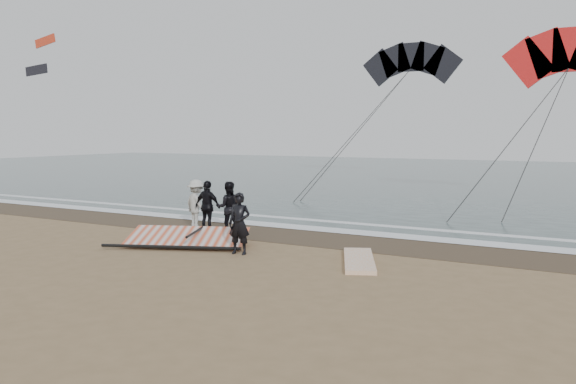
# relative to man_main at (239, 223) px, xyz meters

# --- Properties ---
(ground) EXTENTS (120.00, 120.00, 0.00)m
(ground) POSITION_rel_man_main_xyz_m (0.51, -1.30, -0.86)
(ground) COLOR #8C704C
(ground) RESTS_ON ground
(sea) EXTENTS (120.00, 54.00, 0.02)m
(sea) POSITION_rel_man_main_xyz_m (0.51, 31.70, -0.84)
(sea) COLOR #233838
(sea) RESTS_ON ground
(wet_sand) EXTENTS (120.00, 2.80, 0.01)m
(wet_sand) POSITION_rel_man_main_xyz_m (0.51, 3.20, -0.85)
(wet_sand) COLOR #4C3D2B
(wet_sand) RESTS_ON ground
(foam_near) EXTENTS (120.00, 0.90, 0.01)m
(foam_near) POSITION_rel_man_main_xyz_m (0.51, 4.60, -0.83)
(foam_near) COLOR white
(foam_near) RESTS_ON sea
(foam_far) EXTENTS (120.00, 0.45, 0.01)m
(foam_far) POSITION_rel_man_main_xyz_m (0.51, 6.30, -0.83)
(foam_far) COLOR white
(foam_far) RESTS_ON sea
(man_main) EXTENTS (0.68, 0.51, 1.71)m
(man_main) POSITION_rel_man_main_xyz_m (0.00, 0.00, 0.00)
(man_main) COLOR black
(man_main) RESTS_ON ground
(board_white) EXTENTS (1.73, 2.75, 0.11)m
(board_white) POSITION_rel_man_main_xyz_m (3.28, 0.61, -0.80)
(board_white) COLOR white
(board_white) RESTS_ON ground
(board_cream) EXTENTS (0.87, 2.52, 0.10)m
(board_cream) POSITION_rel_man_main_xyz_m (-1.94, 1.46, -0.81)
(board_cream) COLOR white
(board_cream) RESTS_ON ground
(trio_cluster) EXTENTS (2.57, 1.13, 1.74)m
(trio_cluster) POSITION_rel_man_main_xyz_m (-2.91, 2.62, 0.01)
(trio_cluster) COLOR black
(trio_cluster) RESTS_ON ground
(sail_rig) EXTENTS (3.84, 2.86, 0.49)m
(sail_rig) POSITION_rel_man_main_xyz_m (-2.04, 0.35, -0.66)
(sail_rig) COLOR black
(sail_rig) RESTS_ON ground
(kite_red) EXTENTS (6.31, 4.22, 10.92)m
(kite_red) POSITION_rel_man_main_xyz_m (7.43, 16.22, 5.79)
(kite_red) COLOR red
(kite_red) RESTS_ON ground
(kite_dark) EXTENTS (8.08, 8.24, 18.04)m
(kite_dark) POSITION_rel_man_main_xyz_m (-2.95, 26.80, 7.19)
(kite_dark) COLOR black
(kite_dark) RESTS_ON ground
(distant_kites) EXTENTS (6.60, 4.12, 4.85)m
(distant_kites) POSITION_rel_man_main_xyz_m (-41.25, 26.70, 10.38)
(distant_kites) COLOR red
(distant_kites) RESTS_ON ground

